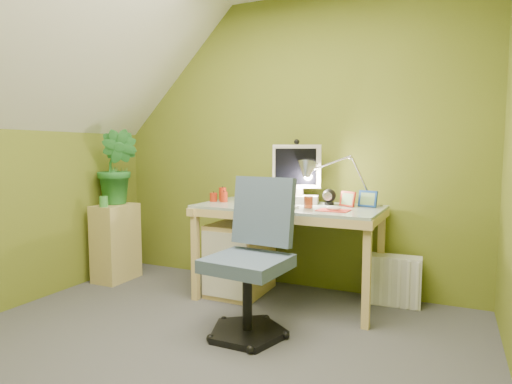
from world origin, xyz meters
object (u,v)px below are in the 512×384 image
at_px(task_chair, 247,261).
at_px(radiator, 395,280).
at_px(desk, 288,253).
at_px(monitor, 297,167).
at_px(potted_plant, 117,167).
at_px(desk_lamp, 354,169).
at_px(side_ledge, 116,242).

relative_size(task_chair, radiator, 2.57).
height_order(desk, monitor, monitor).
distance_m(potted_plant, radiator, 2.49).
height_order(desk, desk_lamp, desk_lamp).
height_order(monitor, desk_lamp, monitor).
bearing_deg(task_chair, potted_plant, 164.60).
bearing_deg(desk_lamp, desk, -144.77).
height_order(desk, side_ledge, desk).
relative_size(desk_lamp, potted_plant, 0.84).
xyz_separation_m(monitor, potted_plant, (-1.57, -0.29, -0.02)).
bearing_deg(task_chair, side_ledge, 166.21).
xyz_separation_m(side_ledge, radiator, (2.33, 0.39, -0.15)).
bearing_deg(monitor, potted_plant, 177.56).
relative_size(potted_plant, radiator, 1.78).
bearing_deg(side_ledge, potted_plant, 90.00).
relative_size(side_ledge, task_chair, 0.71).
bearing_deg(potted_plant, task_chair, -21.23).
distance_m(monitor, potted_plant, 1.59).
xyz_separation_m(task_chair, radiator, (0.77, 0.95, -0.29)).
xyz_separation_m(potted_plant, radiator, (2.33, 0.34, -0.82)).
height_order(potted_plant, radiator, potted_plant).
height_order(monitor, task_chair, monitor).
xyz_separation_m(desk_lamp, radiator, (0.31, 0.05, -0.82)).
bearing_deg(task_chair, desk_lamp, 68.91).
bearing_deg(task_chair, desk, 95.44).
relative_size(side_ledge, potted_plant, 1.03).
distance_m(monitor, radiator, 1.13).
bearing_deg(desk, task_chair, -88.73).
distance_m(monitor, task_chair, 1.05).
distance_m(side_ledge, potted_plant, 0.67).
bearing_deg(radiator, side_ledge, -172.86).
height_order(desk_lamp, side_ledge, desk_lamp).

